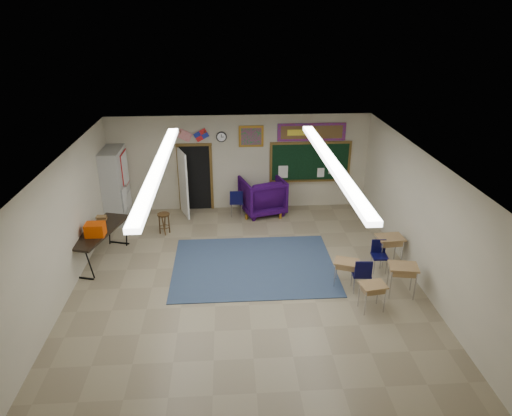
{
  "coord_description": "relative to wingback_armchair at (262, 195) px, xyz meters",
  "views": [
    {
      "loc": [
        -0.38,
        -9.03,
        5.93
      ],
      "look_at": [
        0.3,
        1.5,
        1.28
      ],
      "focal_mm": 32.0,
      "sensor_mm": 36.0,
      "label": 1
    }
  ],
  "objects": [
    {
      "name": "wall_flags",
      "position": [
        -2.07,
        0.38,
        1.91
      ],
      "size": [
        1.16,
        0.06,
        0.7
      ],
      "primitive_type": null,
      "color": "red",
      "rests_on": "back_wall"
    },
    {
      "name": "floor",
      "position": [
        -0.67,
        -4.06,
        -0.57
      ],
      "size": [
        9.0,
        9.0,
        0.0
      ],
      "primitive_type": "plane",
      "color": "gray",
      "rests_on": "ground"
    },
    {
      "name": "student_chair_desk_b",
      "position": [
        2.56,
        -3.69,
        -0.18
      ],
      "size": [
        0.41,
        0.41,
        0.78
      ],
      "primitive_type": null,
      "rotation": [
        0.0,
        0.0,
        -0.04
      ],
      "color": "black",
      "rests_on": "floor"
    },
    {
      "name": "back_wall",
      "position": [
        -0.67,
        0.44,
        0.93
      ],
      "size": [
        8.0,
        0.04,
        3.0
      ],
      "primitive_type": "cube",
      "color": "#A7A187",
      "rests_on": "floor"
    },
    {
      "name": "chalkboard",
      "position": [
        1.53,
        0.4,
        0.89
      ],
      "size": [
        2.55,
        0.14,
        1.3
      ],
      "color": "brown",
      "rests_on": "back_wall"
    },
    {
      "name": "front_wall",
      "position": [
        -0.67,
        -8.56,
        0.93
      ],
      "size": [
        8.0,
        0.04,
        3.0
      ],
      "primitive_type": "cube",
      "color": "#A7A187",
      "rests_on": "floor"
    },
    {
      "name": "storage_cabinet",
      "position": [
        -4.38,
        -0.21,
        0.52
      ],
      "size": [
        0.59,
        1.25,
        2.2
      ],
      "color": "#A5A5A0",
      "rests_on": "floor"
    },
    {
      "name": "ceiling",
      "position": [
        -0.67,
        -4.06,
        2.43
      ],
      "size": [
        8.0,
        9.0,
        0.04
      ],
      "primitive_type": "cube",
      "color": "silver",
      "rests_on": "back_wall"
    },
    {
      "name": "wooden_stool",
      "position": [
        -2.9,
        -1.28,
        -0.26
      ],
      "size": [
        0.35,
        0.35,
        0.61
      ],
      "color": "#472F15",
      "rests_on": "floor"
    },
    {
      "name": "student_desk_back_right",
      "position": [
        2.74,
        -4.7,
        -0.15
      ],
      "size": [
        0.7,
        0.57,
        0.75
      ],
      "rotation": [
        0.0,
        0.0,
        -0.18
      ],
      "color": "#A3834C",
      "rests_on": "floor"
    },
    {
      "name": "wingback_armchair",
      "position": [
        0.0,
        0.0,
        0.0
      ],
      "size": [
        1.53,
        1.55,
        1.15
      ],
      "primitive_type": "imported",
      "rotation": [
        0.0,
        0.0,
        3.42
      ],
      "color": "#200538",
      "rests_on": "floor"
    },
    {
      "name": "framed_art_print",
      "position": [
        -0.32,
        0.4,
        1.78
      ],
      "size": [
        0.75,
        0.05,
        0.65
      ],
      "color": "#A36E1F",
      "rests_on": "back_wall"
    },
    {
      "name": "left_wall",
      "position": [
        -4.67,
        -4.06,
        0.93
      ],
      "size": [
        0.04,
        9.0,
        3.0
      ],
      "primitive_type": "cube",
      "color": "#A7A187",
      "rests_on": "floor"
    },
    {
      "name": "area_rug",
      "position": [
        -0.47,
        -3.26,
        -0.56
      ],
      "size": [
        4.0,
        3.0,
        0.02
      ],
      "primitive_type": "cube",
      "color": "#2C3E55",
      "rests_on": "floor"
    },
    {
      "name": "folding_table",
      "position": [
        -4.32,
        -2.71,
        -0.11
      ],
      "size": [
        1.22,
        2.16,
        1.17
      ],
      "rotation": [
        0.0,
        0.0,
        -0.28
      ],
      "color": "black",
      "rests_on": "floor"
    },
    {
      "name": "fluorescent_strips",
      "position": [
        -0.67,
        -4.06,
        2.37
      ],
      "size": [
        3.86,
        6.0,
        0.1
      ],
      "primitive_type": null,
      "color": "white",
      "rests_on": "ceiling"
    },
    {
      "name": "bulletin_board",
      "position": [
        1.53,
        0.4,
        1.88
      ],
      "size": [
        2.1,
        0.05,
        0.55
      ],
      "color": "red",
      "rests_on": "back_wall"
    },
    {
      "name": "wall_clock",
      "position": [
        -1.22,
        0.4,
        1.78
      ],
      "size": [
        0.32,
        0.05,
        0.32
      ],
      "color": "black",
      "rests_on": "back_wall"
    },
    {
      "name": "student_desk_back_left",
      "position": [
        1.92,
        -5.21,
        -0.22
      ],
      "size": [
        0.58,
        0.48,
        0.63
      ],
      "rotation": [
        0.0,
        0.0,
        0.17
      ],
      "color": "#A3834C",
      "rests_on": "floor"
    },
    {
      "name": "student_desk_front_left",
      "position": [
        1.59,
        -4.25,
        -0.21
      ],
      "size": [
        0.65,
        0.57,
        0.65
      ],
      "rotation": [
        0.0,
        0.0,
        -0.37
      ],
      "color": "#A3834C",
      "rests_on": "floor"
    },
    {
      "name": "student_desk_front_right",
      "position": [
        2.9,
        -3.37,
        -0.14
      ],
      "size": [
        0.68,
        0.53,
        0.77
      ],
      "rotation": [
        0.0,
        0.0,
        0.08
      ],
      "color": "#A3834C",
      "rests_on": "floor"
    },
    {
      "name": "doorway",
      "position": [
        -2.17,
        0.29,
        0.49
      ],
      "size": [
        1.1,
        0.89,
        2.16
      ],
      "color": "black",
      "rests_on": "back_wall"
    },
    {
      "name": "right_wall",
      "position": [
        3.33,
        -4.06,
        0.93
      ],
      "size": [
        0.04,
        9.0,
        3.0
      ],
      "primitive_type": "cube",
      "color": "#A7A187",
      "rests_on": "floor"
    },
    {
      "name": "student_chair_reading",
      "position": [
        -0.81,
        -0.16,
        -0.14
      ],
      "size": [
        0.44,
        0.44,
        0.86
      ],
      "primitive_type": null,
      "rotation": [
        0.0,
        0.0,
        3.12
      ],
      "color": "black",
      "rests_on": "floor"
    },
    {
      "name": "student_chair_desk_a",
      "position": [
        1.88,
        -4.47,
        -0.15
      ],
      "size": [
        0.46,
        0.46,
        0.85
      ],
      "primitive_type": null,
      "rotation": [
        0.0,
        0.0,
        3.07
      ],
      "color": "black",
      "rests_on": "floor"
    }
  ]
}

